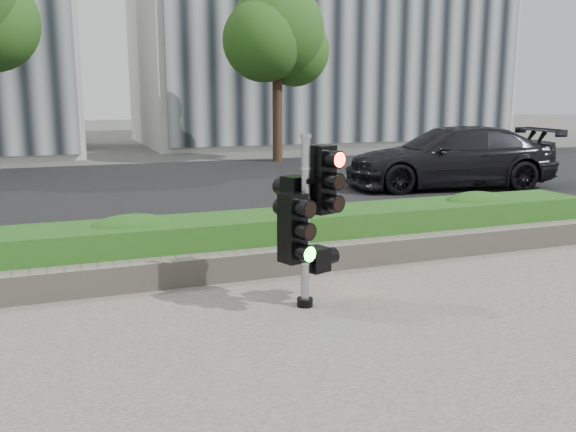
{
  "coord_description": "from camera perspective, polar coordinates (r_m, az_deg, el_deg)",
  "views": [
    {
      "loc": [
        -2.06,
        -5.41,
        2.34
      ],
      "look_at": [
        0.23,
        0.6,
        1.08
      ],
      "focal_mm": 38.0,
      "sensor_mm": 36.0,
      "label": 1
    }
  ],
  "objects": [
    {
      "name": "curb",
      "position": [
        9.1,
        -7.12,
        -3.48
      ],
      "size": [
        60.0,
        0.25,
        0.12
      ],
      "primitive_type": "cube",
      "color": "gray",
      "rests_on": "ground"
    },
    {
      "name": "ground",
      "position": [
        6.24,
        -0.05,
        -10.89
      ],
      "size": [
        120.0,
        120.0,
        0.0
      ],
      "primitive_type": "plane",
      "color": "#51514C",
      "rests_on": "ground"
    },
    {
      "name": "hedge",
      "position": [
        8.46,
        -6.2,
        -2.42
      ],
      "size": [
        12.0,
        1.0,
        0.68
      ],
      "primitive_type": "cube",
      "color": "#49972E",
      "rests_on": "sidewalk"
    },
    {
      "name": "road",
      "position": [
        15.72,
        -13.11,
        2.31
      ],
      "size": [
        60.0,
        13.0,
        0.02
      ],
      "primitive_type": "cube",
      "color": "black",
      "rests_on": "ground"
    },
    {
      "name": "car_dark",
      "position": [
        16.28,
        14.87,
        5.34
      ],
      "size": [
        5.71,
        3.13,
        1.57
      ],
      "primitive_type": "imported",
      "rotation": [
        0.0,
        0.0,
        -1.75
      ],
      "color": "black",
      "rests_on": "road"
    },
    {
      "name": "traffic_signal",
      "position": [
        6.67,
        1.65,
        0.32
      ],
      "size": [
        0.7,
        0.61,
        1.92
      ],
      "rotation": [
        0.0,
        0.0,
        0.35
      ],
      "color": "black",
      "rests_on": "sidewalk"
    },
    {
      "name": "stone_wall",
      "position": [
        7.89,
        -4.97,
        -4.66
      ],
      "size": [
        12.0,
        0.32,
        0.34
      ],
      "primitive_type": "cube",
      "color": "gray",
      "rests_on": "sidewalk"
    },
    {
      "name": "building_right",
      "position": [
        33.3,
        2.49,
        17.42
      ],
      "size": [
        18.0,
        10.0,
        12.0
      ],
      "primitive_type": "cube",
      "color": "#B7B7B2",
      "rests_on": "ground"
    },
    {
      "name": "tree_right",
      "position": [
        22.38,
        -1.11,
        16.61
      ],
      "size": [
        4.1,
        3.58,
        6.53
      ],
      "color": "black",
      "rests_on": "ground"
    }
  ]
}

